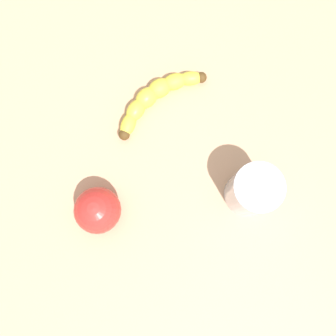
# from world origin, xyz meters

# --- Properties ---
(wooden_tabletop) EXTENTS (1.20, 1.20, 0.03)m
(wooden_tabletop) POSITION_xyz_m (0.00, 0.00, 0.01)
(wooden_tabletop) COLOR tan
(wooden_tabletop) RESTS_ON ground
(banana) EXTENTS (0.08, 0.21, 0.04)m
(banana) POSITION_xyz_m (0.14, -0.18, 0.05)
(banana) COLOR yellow
(banana) RESTS_ON wooden_tabletop
(smoothie_glass) EXTENTS (0.08, 0.08, 0.11)m
(smoothie_glass) POSITION_xyz_m (-0.11, -0.16, 0.08)
(smoothie_glass) COLOR silver
(smoothie_glass) RESTS_ON wooden_tabletop
(apple_fruit) EXTENTS (0.08, 0.08, 0.08)m
(apple_fruit) POSITION_xyz_m (0.07, 0.05, 0.07)
(apple_fruit) COLOR red
(apple_fruit) RESTS_ON wooden_tabletop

